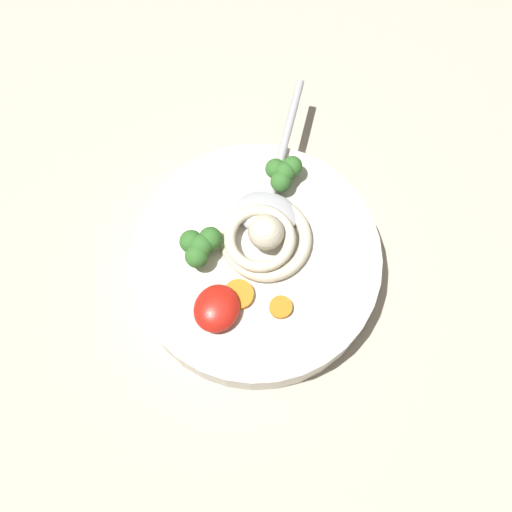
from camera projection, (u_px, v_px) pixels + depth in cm
name	position (u px, v px, depth cm)	size (l,w,h in cm)	color
table_slab	(253.00, 305.00, 65.92)	(102.48, 102.48, 3.74)	#BCB29E
soup_bowl	(256.00, 263.00, 62.95)	(23.76, 23.76, 4.54)	silver
noodle_pile	(264.00, 237.00, 60.24)	(9.54, 9.35, 3.83)	beige
soup_spoon	(270.00, 200.00, 61.91)	(17.53, 6.72, 1.60)	#B7B7BC
chili_sauce_dollop	(217.00, 308.00, 58.15)	(4.56, 4.10, 2.05)	red
broccoli_floret_center	(200.00, 246.00, 58.98)	(4.24, 3.65, 3.35)	#7A9E60
broccoli_floret_rear	(283.00, 172.00, 61.65)	(3.85, 3.31, 3.04)	#7A9E60
carrot_slice_near_spoon	(238.00, 295.00, 59.26)	(2.80, 2.80, 0.73)	orange
carrot_slice_right	(281.00, 307.00, 58.92)	(2.10, 2.10, 0.64)	orange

